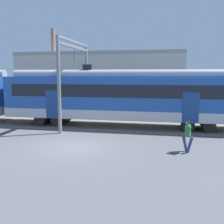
{
  "coord_description": "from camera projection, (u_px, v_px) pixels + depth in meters",
  "views": [
    {
      "loc": [
        4.86,
        -13.43,
        4.03
      ],
      "look_at": [
        1.62,
        2.81,
        1.6
      ],
      "focal_mm": 42.0,
      "sensor_mm": 36.0,
      "label": 1
    }
  ],
  "objects": [
    {
      "name": "background_building",
      "position": [
        100.0,
        81.0,
        30.12
      ],
      "size": [
        18.7,
        5.0,
        9.2
      ],
      "color": "beige",
      "rests_on": "ground"
    },
    {
      "name": "catenary_gantry",
      "position": [
        75.0,
        70.0,
        20.38
      ],
      "size": [
        0.24,
        6.64,
        6.53
      ],
      "color": "gray",
      "rests_on": "ground"
    },
    {
      "name": "ground_plane",
      "position": [
        74.0,
        147.0,
        14.56
      ],
      "size": [
        160.0,
        160.0,
        0.0
      ],
      "primitive_type": "plane",
      "color": "#515156"
    },
    {
      "name": "pedestrian_green",
      "position": [
        188.0,
        134.0,
        13.44
      ],
      "size": [
        0.61,
        0.62,
        1.67
      ],
      "color": "navy",
      "rests_on": "ground"
    }
  ]
}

